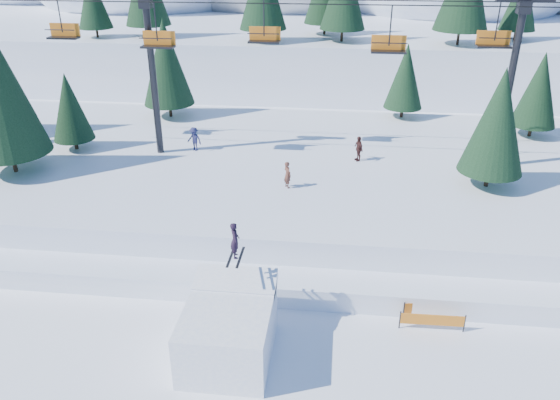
# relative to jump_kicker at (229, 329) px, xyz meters

# --- Properties ---
(ground) EXTENTS (160.00, 160.00, 0.00)m
(ground) POSITION_rel_jump_kicker_xyz_m (1.07, -1.73, -1.29)
(ground) COLOR white
(ground) RESTS_ON ground
(mid_shelf) EXTENTS (70.00, 22.00, 2.50)m
(mid_shelf) POSITION_rel_jump_kicker_xyz_m (1.07, 16.27, -0.04)
(mid_shelf) COLOR white
(mid_shelf) RESTS_ON ground
(berm) EXTENTS (70.00, 6.00, 1.10)m
(berm) POSITION_rel_jump_kicker_xyz_m (1.07, 6.27, -0.74)
(berm) COLOR white
(berm) RESTS_ON ground
(jump_kicker) EXTENTS (3.51, 4.79, 5.43)m
(jump_kicker) POSITION_rel_jump_kicker_xyz_m (0.00, 0.00, 0.00)
(jump_kicker) COLOR white
(jump_kicker) RESTS_ON ground
(chairlift) EXTENTS (46.00, 3.21, 10.28)m
(chairlift) POSITION_rel_jump_kicker_xyz_m (3.08, 16.31, 8.03)
(chairlift) COLOR black
(chairlift) RESTS_ON mid_shelf
(conifer_stand) EXTENTS (62.97, 18.21, 9.40)m
(conifer_stand) POSITION_rel_jump_kicker_xyz_m (1.99, 17.15, 5.68)
(conifer_stand) COLOR black
(conifer_stand) RESTS_ON mid_shelf
(distant_skiers) EXTENTS (21.59, 9.76, 1.76)m
(distant_skiers) POSITION_rel_jump_kicker_xyz_m (3.67, 17.13, 2.04)
(distant_skiers) COLOR #253F3A
(distant_skiers) RESTS_ON mid_shelf
(banner_near) EXTENTS (2.86, 0.12, 0.90)m
(banner_near) POSITION_rel_jump_kicker_xyz_m (8.58, 2.52, -0.75)
(banner_near) COLOR black
(banner_near) RESTS_ON ground
(banner_far) EXTENTS (2.77, 0.78, 0.90)m
(banner_far) POSITION_rel_jump_kicker_xyz_m (8.77, 3.55, -0.75)
(banner_far) COLOR black
(banner_far) RESTS_ON ground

